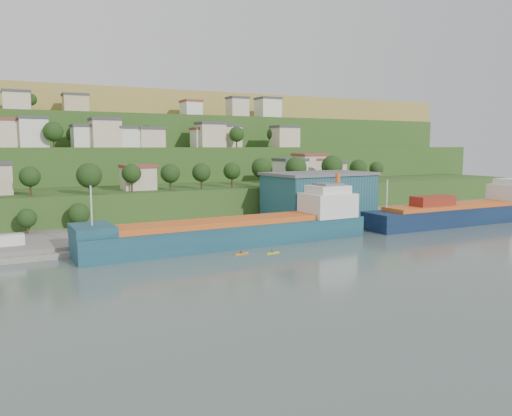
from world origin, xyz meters
TOP-DOWN VIEW (x-y plane):
  - ground at (0.00, 0.00)m, footprint 500.00×500.00m
  - quay at (20.00, 28.00)m, footprint 220.00×26.00m
  - hillside at (0.02, 168.69)m, footprint 360.00×210.63m
  - cargo_ship_near at (-2.96, 10.38)m, footprint 68.83×12.83m
  - cargo_ship_far at (69.12, 9.08)m, footprint 63.23×11.06m
  - warehouse at (32.25, 30.18)m, footprint 32.20×21.04m
  - caravan at (-50.69, 22.40)m, footprint 6.71×3.16m
  - dinghy at (-44.25, 17.61)m, footprint 3.91×1.53m
  - kayak_orange at (-7.41, 0.79)m, footprint 3.48×1.21m
  - kayak_yellow at (-1.21, -1.50)m, footprint 3.18×0.89m

SIDE VIEW (x-z plane):
  - ground at x=0.00m, z-range 0.00..0.00m
  - quay at x=20.00m, z-range -2.00..2.00m
  - hillside at x=0.02m, z-range -47.92..48.08m
  - kayak_yellow at x=-1.21m, z-range -0.16..0.62m
  - kayak_orange at x=-7.41m, z-range -0.18..0.68m
  - dinghy at x=-44.25m, z-range 1.20..1.98m
  - cargo_ship_far at x=69.12m, z-range -5.87..11.29m
  - caravan at x=-50.69m, z-range 1.20..4.25m
  - cargo_ship_near at x=-2.96m, z-range -6.00..11.62m
  - warehouse at x=32.25m, z-range 2.03..14.83m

